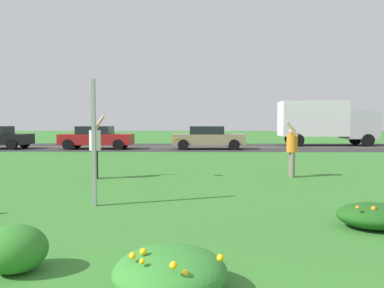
{
  "coord_description": "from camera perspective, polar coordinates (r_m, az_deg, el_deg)",
  "views": [
    {
      "loc": [
        1.19,
        -1.35,
        1.75
      ],
      "look_at": [
        0.92,
        10.65,
        1.06
      ],
      "focal_mm": 36.82,
      "sensor_mm": 36.0,
      "label": 1
    }
  ],
  "objects": [
    {
      "name": "sign_post_near_path",
      "position": [
        8.33,
        -14.02,
        0.17
      ],
      "size": [
        0.07,
        0.1,
        2.62
      ],
      "color": "#93969B",
      "rests_on": "ground"
    },
    {
      "name": "highway_center_stripe",
      "position": [
        26.81,
        -1.23,
        -0.44
      ],
      "size": [
        120.0,
        0.16,
        0.0
      ],
      "primitive_type": "cube",
      "color": "yellow",
      "rests_on": "ground"
    },
    {
      "name": "person_thrower_white_shirt",
      "position": [
        12.33,
        -13.85,
        -0.2
      ],
      "size": [
        0.43,
        0.51,
        1.93
      ],
      "color": "silver",
      "rests_on": "ground"
    },
    {
      "name": "frisbee_orange",
      "position": [
        12.19,
        -2.35,
        0.67
      ],
      "size": [
        0.28,
        0.28,
        0.07
      ],
      "color": "orange"
    },
    {
      "name": "box_truck_silver",
      "position": [
        30.0,
        18.68,
        3.22
      ],
      "size": [
        6.7,
        2.46,
        3.2
      ],
      "color": "#B7BABF",
      "rests_on": "ground"
    },
    {
      "name": "person_catcher_orange_shirt",
      "position": [
        12.7,
        14.27,
        -0.51
      ],
      "size": [
        0.42,
        0.51,
        1.74
      ],
      "color": "orange",
      "rests_on": "ground"
    },
    {
      "name": "highway_strip",
      "position": [
        26.81,
        -1.23,
        -0.45
      ],
      "size": [
        120.0,
        8.52,
        0.01
      ],
      "primitive_type": "cube",
      "color": "#2D2D30",
      "rests_on": "ground"
    },
    {
      "name": "daylily_clump_front_right",
      "position": [
        4.18,
        -3.19,
        -18.02
      ],
      "size": [
        1.16,
        1.23,
        0.51
      ],
      "color": "#337F2D",
      "rests_on": "ground"
    },
    {
      "name": "car_red_center_left",
      "position": [
        25.7,
        -13.68,
        0.94
      ],
      "size": [
        4.5,
        2.0,
        1.45
      ],
      "color": "maroon",
      "rests_on": "ground"
    },
    {
      "name": "car_tan_center_right",
      "position": [
        24.83,
        2.34,
        0.95
      ],
      "size": [
        4.5,
        2.0,
        1.45
      ],
      "color": "#937F60",
      "rests_on": "ground"
    },
    {
      "name": "daylily_clump_mid_right",
      "position": [
        7.21,
        24.97,
        -9.39
      ],
      "size": [
        1.23,
        1.02,
        0.44
      ],
      "color": "#1E5619",
      "rests_on": "ground"
    },
    {
      "name": "ground_plane",
      "position": [
        14.2,
        -3.52,
        -3.79
      ],
      "size": [
        120.0,
        120.0,
        0.0
      ],
      "primitive_type": "plane",
      "color": "#387A2D"
    },
    {
      "name": "daylily_clump_front_left",
      "position": [
        5.12,
        -24.25,
        -13.67
      ],
      "size": [
        0.75,
        0.68,
        0.55
      ],
      "color": "#2D7526",
      "rests_on": "ground"
    }
  ]
}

